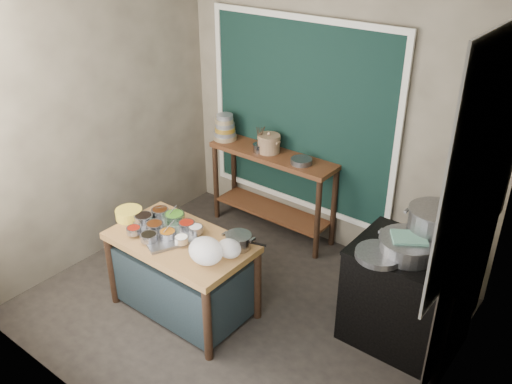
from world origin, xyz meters
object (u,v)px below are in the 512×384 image
Objects in this scene: saucepan at (239,241)px; ceramic_crock at (269,144)px; back_counter at (272,193)px; yellow_basin at (129,214)px; condiment_tray at (164,231)px; utensil_cup at (260,148)px; stove_block at (406,299)px; steamer at (408,247)px; prep_table at (183,275)px; stock_pot at (433,228)px.

saucepan is 0.89× the size of ceramic_crock.
saucepan is at bearing -64.37° from back_counter.
back_counter is 5.99× the size of yellow_basin.
utensil_cup reaches higher than condiment_tray.
stove_block is at bearing 24.04° from condiment_tray.
yellow_basin is at bearing -160.42° from steamer.
condiment_tray is 4.00× the size of utensil_cup.
saucepan reaches higher than prep_table.
prep_table is 0.74m from yellow_basin.
saucepan is at bearing -62.54° from ceramic_crock.
saucepan is (-1.24, -0.64, 0.39)m from stove_block.
stock_pot reaches higher than condiment_tray.
yellow_basin is (-0.42, -1.61, 0.32)m from back_counter.
back_counter is 1.61m from condiment_tray.
stock_pot is 0.27m from steamer.
yellow_basin is 2.62m from stock_pot.
utensil_cup reaches higher than back_counter.
prep_table is at bearing -150.15° from stock_pot.
ceramic_crock reaches higher than saucepan.
condiment_tray is 0.42m from yellow_basin.
steamer is at bearing -115.05° from stove_block.
back_counter is 10.00× the size of utensil_cup.
back_counter is 3.16× the size of steamer.
prep_table is 1.68m from utensil_cup.
stock_pot is (1.30, 0.80, 0.23)m from saucepan.
stove_block is 3.72× the size of yellow_basin.
condiment_tray is 0.70m from saucepan.
back_counter is at bearing 158.98° from stove_block.
steamer is (-0.09, -0.24, -0.09)m from stock_pot.
steamer is at bearing -23.15° from back_counter.
back_counter is 0.54m from utensil_cup.
utensil_cup is 0.34× the size of stock_pot.
utensil_cup reaches higher than stove_block.
utensil_cup is (-0.14, -0.06, 0.52)m from back_counter.
utensil_cup is 2.14m from steamer.
utensil_cup is at bearing 166.41° from stock_pot.
prep_table is 0.68m from saucepan.
condiment_tray reaches higher than prep_table.
steamer is at bearing 19.58° from yellow_basin.
steamer is (2.00, -0.74, -0.04)m from utensil_cup.
yellow_basin is 2.44m from steamer.
steamer is at bearing -20.35° from utensil_cup.
back_counter reaches higher than saucepan.
stove_block is 1.45m from saucepan.
saucepan reaches higher than stove_block.
yellow_basin is at bearing -176.76° from prep_table.
back_counter is at bearing 164.00° from stock_pot.
back_counter is 5.73× the size of ceramic_crock.
utensil_cup is 0.32× the size of steamer.
stock_pot is (0.06, 0.17, 0.62)m from stove_block.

